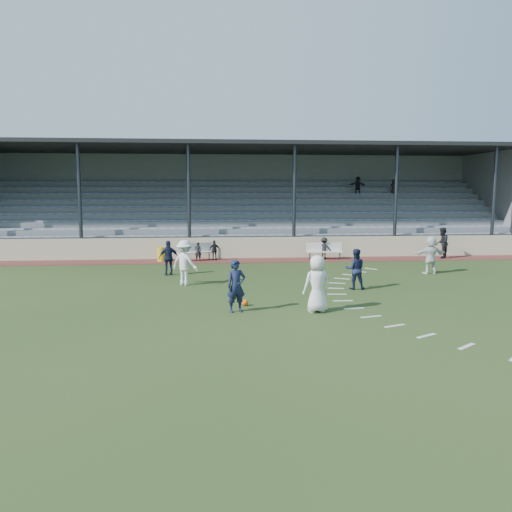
{
  "coord_description": "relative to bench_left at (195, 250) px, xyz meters",
  "views": [
    {
      "loc": [
        -1.69,
        -16.81,
        3.83
      ],
      "look_at": [
        0.0,
        2.5,
        1.3
      ],
      "focal_mm": 35.0,
      "sensor_mm": 36.0,
      "label": 1
    }
  ],
  "objects": [
    {
      "name": "ground",
      "position": [
        2.68,
        -10.76,
        -0.58
      ],
      "size": [
        90.0,
        90.0,
        0.0
      ],
      "primitive_type": "plane",
      "color": "#283B18",
      "rests_on": "ground"
    },
    {
      "name": "cinder_track",
      "position": [
        2.68,
        -0.26,
        -0.57
      ],
      "size": [
        34.0,
        2.0,
        0.02
      ],
      "primitive_type": "cube",
      "color": "#562622",
      "rests_on": "ground"
    },
    {
      "name": "retaining_wall",
      "position": [
        2.68,
        0.79,
        0.02
      ],
      "size": [
        34.0,
        0.18,
        1.2
      ],
      "primitive_type": "cube",
      "color": "beige",
      "rests_on": "ground"
    },
    {
      "name": "bench_left",
      "position": [
        0.0,
        0.0,
        0.0
      ],
      "size": [
        1.99,
        1.23,
        0.95
      ],
      "rotation": [
        0.0,
        0.0,
        0.41
      ],
      "color": "silver",
      "rests_on": "cinder_track"
    },
    {
      "name": "bench_right",
      "position": [
        7.23,
        -0.27,
        0.0
      ],
      "size": [
        2.01,
        0.51,
        0.95
      ],
      "rotation": [
        0.0,
        0.0,
        -0.03
      ],
      "color": "silver",
      "rests_on": "cinder_track"
    },
    {
      "name": "trash_bin",
      "position": [
        -1.79,
        -0.25,
        -0.18
      ],
      "size": [
        0.48,
        0.48,
        0.77
      ],
      "primitive_type": "cylinder",
      "color": "gold",
      "rests_on": "cinder_track"
    },
    {
      "name": "football",
      "position": [
        2.05,
        -11.2,
        -0.47
      ],
      "size": [
        0.22,
        0.22,
        0.22
      ],
      "primitive_type": "sphere",
      "color": "#DA540C",
      "rests_on": "ground"
    },
    {
      "name": "player_white_lead",
      "position": [
        4.27,
        -12.26,
        0.33
      ],
      "size": [
        0.99,
        0.75,
        1.83
      ],
      "primitive_type": "imported",
      "rotation": [
        0.0,
        0.0,
        3.35
      ],
      "color": "silver",
      "rests_on": "ground"
    },
    {
      "name": "player_navy_lead",
      "position": [
        1.72,
        -12.04,
        0.26
      ],
      "size": [
        0.7,
        0.56,
        1.68
      ],
      "primitive_type": "imported",
      "rotation": [
        0.0,
        0.0,
        0.29
      ],
      "color": "#131B36",
      "rests_on": "ground"
    },
    {
      "name": "player_navy_mid",
      "position": [
        6.54,
        -8.71,
        0.21
      ],
      "size": [
        0.85,
        0.71,
        1.6
      ],
      "primitive_type": "imported",
      "rotation": [
        0.0,
        0.0,
        3.0
      ],
      "color": "#131B36",
      "rests_on": "ground"
    },
    {
      "name": "player_white_wing",
      "position": [
        -0.15,
        -7.23,
        0.34
      ],
      "size": [
        1.38,
        1.23,
        1.85
      ],
      "primitive_type": "imported",
      "rotation": [
        0.0,
        0.0,
        2.56
      ],
      "color": "silver",
      "rests_on": "ground"
    },
    {
      "name": "player_navy_wing",
      "position": [
        -1.02,
        -4.75,
        0.21
      ],
      "size": [
        1.0,
        0.62,
        1.59
      ],
      "primitive_type": "imported",
      "rotation": [
        0.0,
        0.0,
        3.41
      ],
      "color": "#131B36",
      "rests_on": "ground"
    },
    {
      "name": "player_white_back",
      "position": [
        11.1,
        -5.34,
        0.3
      ],
      "size": [
        1.69,
        0.72,
        1.77
      ],
      "primitive_type": "imported",
      "rotation": [
        0.0,
        0.0,
        3.27
      ],
      "color": "silver",
      "rests_on": "ground"
    },
    {
      "name": "official",
      "position": [
        14.03,
        -0.33,
        0.31
      ],
      "size": [
        1.04,
        1.08,
        1.76
      ],
      "primitive_type": "imported",
      "rotation": [
        0.0,
        0.0,
        4.09
      ],
      "color": "black",
      "rests_on": "cinder_track"
    },
    {
      "name": "sub_left_near",
      "position": [
        0.18,
        -0.37,
        -0.04
      ],
      "size": [
        0.41,
        0.3,
        1.04
      ],
      "primitive_type": "imported",
      "rotation": [
        0.0,
        0.0,
        3.01
      ],
      "color": "black",
      "rests_on": "cinder_track"
    },
    {
      "name": "sub_left_far",
      "position": [
        1.08,
        -0.09,
        -0.01
      ],
      "size": [
        0.69,
        0.39,
        1.11
      ],
      "primitive_type": "imported",
      "rotation": [
        0.0,
        0.0,
        3.32
      ],
      "color": "black",
      "rests_on": "cinder_track"
    },
    {
      "name": "sub_right",
      "position": [
        7.24,
        -0.14,
        0.05
      ],
      "size": [
        0.9,
        0.69,
        1.23
      ],
      "primitive_type": "imported",
      "rotation": [
        0.0,
        0.0,
        2.8
      ],
      "color": "black",
      "rests_on": "cinder_track"
    },
    {
      "name": "grandstand",
      "position": [
        2.69,
        5.5,
        1.62
      ],
      "size": [
        34.6,
        9.0,
        6.61
      ],
      "color": "slate",
      "rests_on": "ground"
    },
    {
      "name": "penalty_arc",
      "position": [
        6.8,
        -10.76,
        -0.58
      ],
      "size": [
        3.89,
        14.63,
        0.01
      ],
      "color": "silver",
      "rests_on": "ground"
    }
  ]
}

